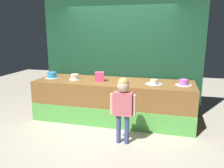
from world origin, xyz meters
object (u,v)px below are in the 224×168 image
Objects in this scene: child_figure at (123,102)px; cake_center_right at (154,83)px; cake_far_left at (52,75)px; donut at (126,82)px; cake_far_right at (184,83)px; pink_box at (100,77)px; cake_center_left at (75,77)px.

child_figure is 3.28× the size of cake_center_right.
cake_far_left is 2.33m from cake_center_right.
cake_far_right is (1.17, 0.06, 0.03)m from donut.
cake_center_left is (-0.58, 0.00, -0.04)m from pink_box.
cake_center_left is 1.75m from cake_center_right.
pink_box is 0.62× the size of cake_far_right.
pink_box reaches higher than cake_center_left.
pink_box is 1.17m from cake_center_right.
child_figure is at bearing -114.04° from cake_center_right.
child_figure is 5.90× the size of pink_box.
cake_far_left is (-1.89, 1.03, 0.17)m from child_figure.
cake_far_left is 2.91m from cake_far_right.
cake_center_left is (-1.17, 0.01, 0.04)m from donut.
cake_center_right is at bearing 65.96° from child_figure.
child_figure is 2.16m from cake_far_left.
donut is at bearing 98.52° from child_figure.
cake_center_left is 2.33m from cake_far_right.
cake_center_right is at bearing 0.25° from donut.
cake_far_left is at bearing 178.83° from cake_center_right.
cake_center_left is at bearing 143.00° from child_figure.
donut is at bearing -177.12° from cake_far_right.
cake_far_left reaches higher than cake_center_left.
cake_far_left is (-1.17, 0.04, -0.04)m from pink_box.
cake_far_left is (-1.75, 0.05, 0.04)m from donut.
cake_center_right reaches higher than donut.
cake_center_left reaches higher than donut.
cake_far_right is at bearing 0.17° from cake_far_left.
child_figure is at bearing -81.48° from donut.
pink_box is 1.17m from cake_far_left.
donut is 1.75m from cake_far_left.
pink_box reaches higher than cake_far_right.
donut is 0.33× the size of cake_center_right.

